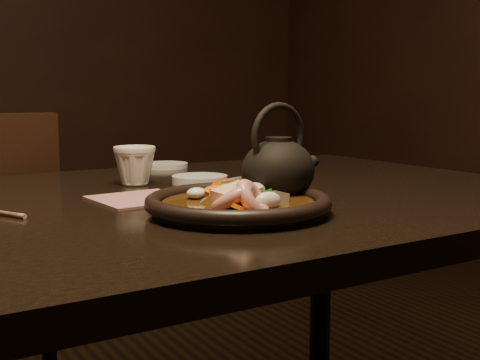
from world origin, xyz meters
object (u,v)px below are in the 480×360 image
plate (238,204)px  teapot (279,166)px  table (129,245)px  tea_cup (135,164)px

plate → teapot: size_ratio=1.74×
table → plate: size_ratio=5.75×
table → plate: bearing=-62.5°
teapot → plate: bearing=-164.6°
table → teapot: teapot is taller
tea_cup → plate: bearing=-86.1°
tea_cup → teapot: 0.33m
plate → tea_cup: bearing=93.9°
plate → tea_cup: tea_cup is taller
table → plate: plate is taller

